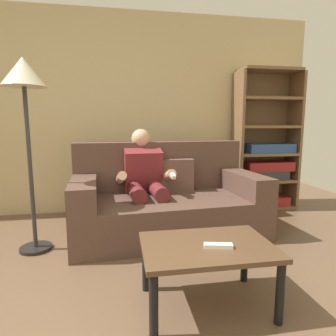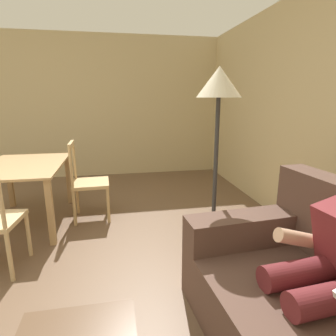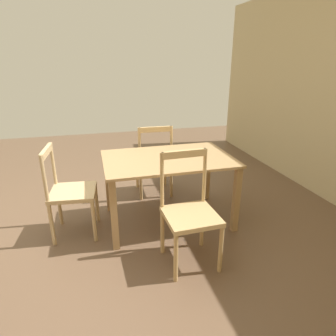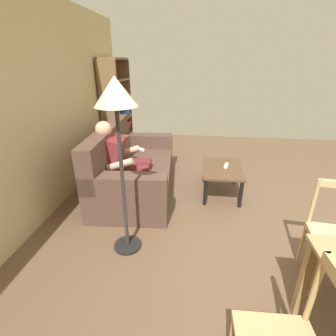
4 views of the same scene
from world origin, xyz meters
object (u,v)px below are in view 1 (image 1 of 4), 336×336
coffee_table (207,253)px  person_lounging (145,180)px  couch (166,201)px  tv_remote (218,246)px  bookshelf (265,153)px  floor_lamp (24,90)px

coffee_table → person_lounging: bearing=100.9°
person_lounging → coffee_table: person_lounging is taller
couch → tv_remote: bearing=-86.4°
coffee_table → bookshelf: 2.47m
floor_lamp → tv_remote: bearing=-39.3°
coffee_table → bookshelf: size_ratio=0.43×
bookshelf → tv_remote: bearing=-124.1°
person_lounging → tv_remote: (0.31, -1.41, -0.14)m
couch → floor_lamp: size_ratio=1.18×
person_lounging → tv_remote: 1.45m
person_lounging → tv_remote: person_lounging is taller
bookshelf → couch: bearing=-155.8°
coffee_table → floor_lamp: 1.98m
bookshelf → coffee_table: bearing=-125.8°
couch → coffee_table: (0.04, -1.32, 0.02)m
couch → bookshelf: (1.47, 0.66, 0.42)m
person_lounging → floor_lamp: bearing=-162.9°
tv_remote → floor_lamp: size_ratio=0.10×
bookshelf → floor_lamp: 2.96m
tv_remote → bookshelf: bearing=-22.1°
tv_remote → bookshelf: bookshelf is taller
coffee_table → couch: bearing=91.6°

